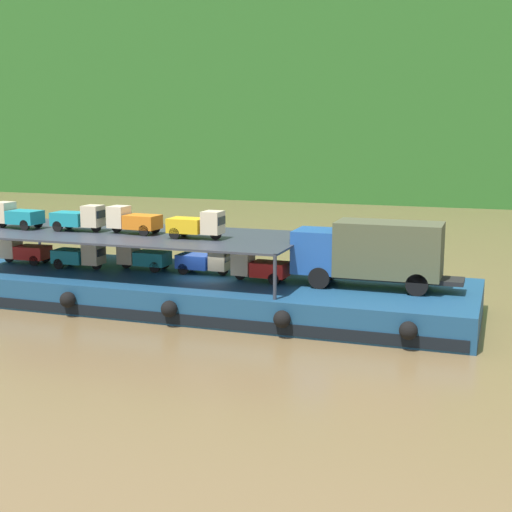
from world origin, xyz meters
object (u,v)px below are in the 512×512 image
covered_lorry (372,252)px  mini_truck_lower_aft (80,255)px  mini_truck_upper_mid (79,218)px  cargo_barge (206,291)px  mini_truck_lower_bow (259,267)px  mini_truck_upper_stern (16,215)px  mini_truck_upper_bow (197,225)px  mini_truck_lower_mid (143,257)px  mini_truck_lower_stern (24,251)px  mini_truck_upper_fore (133,220)px  mini_truck_lower_fore (205,261)px

covered_lorry → mini_truck_lower_aft: bearing=-178.2°
covered_lorry → mini_truck_upper_mid: (-15.27, -0.53, 1.00)m
cargo_barge → mini_truck_lower_bow: 3.20m
covered_lorry → mini_truck_upper_stern: bearing=-178.0°
covered_lorry → mini_truck_upper_bow: size_ratio=2.85×
cargo_barge → covered_lorry: bearing=2.0°
covered_lorry → mini_truck_lower_mid: bearing=178.4°
mini_truck_lower_stern → mini_truck_lower_mid: bearing=4.4°
mini_truck_lower_aft → mini_truck_upper_bow: size_ratio=1.00×
mini_truck_upper_fore → mini_truck_lower_bow: bearing=-0.1°
cargo_barge → mini_truck_lower_fore: size_ratio=9.54×
mini_truck_lower_stern → mini_truck_lower_bow: 13.70m
covered_lorry → mini_truck_upper_mid: size_ratio=2.85×
cargo_barge → mini_truck_lower_fore: 1.59m
cargo_barge → mini_truck_upper_stern: (-10.83, -0.40, 3.44)m
mini_truck_lower_fore → mini_truck_lower_aft: bearing=-173.2°
mini_truck_upper_mid → mini_truck_upper_fore: 3.10m
mini_truck_lower_aft → mini_truck_upper_fore: size_ratio=0.99×
mini_truck_lower_mid → mini_truck_upper_stern: bearing=-171.8°
mini_truck_lower_mid → mini_truck_upper_stern: 7.35m
mini_truck_lower_bow → mini_truck_lower_stern: bearing=179.2°
mini_truck_upper_bow → mini_truck_upper_fore: bearing=173.0°
mini_truck_upper_stern → cargo_barge: bearing=2.1°
mini_truck_lower_mid → mini_truck_upper_bow: size_ratio=0.99×
covered_lorry → mini_truck_lower_aft: covered_lorry is taller
mini_truck_lower_bow → mini_truck_upper_stern: mini_truck_upper_stern is taller
mini_truck_lower_stern → mini_truck_upper_bow: size_ratio=1.01×
cargo_barge → mini_truck_upper_bow: size_ratio=9.59×
mini_truck_upper_bow → mini_truck_lower_stern: bearing=176.5°
mini_truck_upper_fore → mini_truck_lower_mid: bearing=80.9°
covered_lorry → mini_truck_lower_bow: 5.48m
mini_truck_lower_aft → mini_truck_upper_bow: mini_truck_upper_bow is taller
covered_lorry → mini_truck_upper_fore: size_ratio=2.82×
covered_lorry → mini_truck_upper_stern: size_ratio=2.82×
mini_truck_lower_fore → mini_truck_upper_stern: (-10.54, -1.01, 2.00)m
cargo_barge → mini_truck_upper_bow: mini_truck_upper_bow is taller
mini_truck_lower_bow → mini_truck_upper_bow: bearing=-171.6°
mini_truck_lower_stern → mini_truck_upper_fore: mini_truck_upper_fore is taller
covered_lorry → mini_truck_lower_mid: 12.11m
mini_truck_lower_aft → mini_truck_upper_fore: mini_truck_upper_fore is taller
mini_truck_lower_bow → mini_truck_upper_stern: bearing=-178.8°
mini_truck_upper_mid → mini_truck_upper_fore: size_ratio=0.99×
mini_truck_lower_stern → mini_truck_upper_mid: bearing=-4.9°
mini_truck_upper_mid → mini_truck_upper_bow: (6.86, -0.32, 0.00)m
mini_truck_lower_mid → covered_lorry: bearing=-1.6°
cargo_barge → mini_truck_lower_bow: (2.86, -0.12, 1.44)m
cargo_barge → mini_truck_lower_stern: bearing=179.6°
mini_truck_lower_stern → mini_truck_upper_stern: bearing=-88.7°
mini_truck_lower_aft → mini_truck_lower_mid: size_ratio=1.01×
mini_truck_upper_stern → mini_truck_upper_bow: same height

